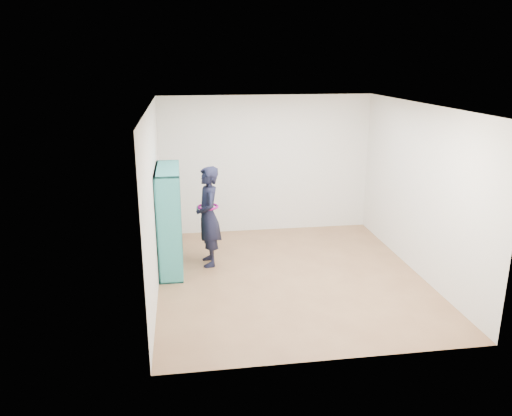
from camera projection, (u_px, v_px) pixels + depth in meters
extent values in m
plane|color=brown|center=(290.00, 277.00, 7.71)|extent=(4.50, 4.50, 0.00)
plane|color=white|center=(294.00, 106.00, 6.96)|extent=(4.50, 4.50, 0.00)
cube|color=silver|center=(154.00, 201.00, 7.05)|extent=(0.02, 4.50, 2.60)
cube|color=silver|center=(420.00, 190.00, 7.62)|extent=(0.02, 4.50, 2.60)
cube|color=silver|center=(266.00, 165.00, 9.47)|extent=(4.00, 0.02, 2.60)
cube|color=silver|center=(338.00, 252.00, 5.20)|extent=(4.00, 0.02, 2.60)
cube|color=teal|center=(169.00, 232.00, 7.23)|extent=(0.36, 0.03, 1.64)
cube|color=teal|center=(170.00, 208.00, 8.37)|extent=(0.36, 0.03, 1.64)
cube|color=teal|center=(172.00, 267.00, 8.03)|extent=(0.36, 1.23, 0.03)
cube|color=teal|center=(167.00, 169.00, 7.57)|extent=(0.36, 1.23, 0.03)
cube|color=teal|center=(159.00, 220.00, 7.78)|extent=(0.03, 1.23, 1.64)
cube|color=teal|center=(169.00, 223.00, 7.62)|extent=(0.33, 0.03, 1.59)
cube|color=teal|center=(170.00, 215.00, 7.99)|extent=(0.33, 0.03, 1.59)
cube|color=teal|center=(171.00, 243.00, 7.92)|extent=(0.33, 1.18, 0.03)
cube|color=teal|center=(170.00, 219.00, 7.80)|extent=(0.33, 1.18, 0.03)
cube|color=teal|center=(168.00, 195.00, 7.69)|extent=(0.33, 1.18, 0.03)
cube|color=beige|center=(173.00, 273.00, 7.64)|extent=(0.23, 0.14, 0.09)
cube|color=black|center=(172.00, 245.00, 7.45)|extent=(0.18, 0.16, 0.24)
cube|color=maroon|center=(171.00, 220.00, 7.34)|extent=(0.18, 0.16, 0.23)
cube|color=silver|center=(169.00, 198.00, 7.30)|extent=(0.23, 0.14, 0.09)
cube|color=navy|center=(174.00, 260.00, 7.94)|extent=(0.18, 0.16, 0.24)
cube|color=brown|center=(172.00, 237.00, 7.83)|extent=(0.18, 0.16, 0.22)
cube|color=#BFB28C|center=(171.00, 217.00, 7.79)|extent=(0.23, 0.14, 0.06)
cube|color=#26594C|center=(170.00, 187.00, 7.60)|extent=(0.18, 0.16, 0.25)
cube|color=beige|center=(174.00, 251.00, 8.32)|extent=(0.18, 0.16, 0.22)
cube|color=black|center=(172.00, 232.00, 8.27)|extent=(0.23, 0.14, 0.06)
cube|color=maroon|center=(171.00, 205.00, 8.08)|extent=(0.18, 0.16, 0.26)
cube|color=silver|center=(170.00, 181.00, 7.97)|extent=(0.18, 0.16, 0.23)
imported|color=black|center=(208.00, 217.00, 7.96)|extent=(0.44, 0.62, 1.62)
torus|color=#9A0B75|center=(208.00, 207.00, 7.92)|extent=(0.36, 0.36, 0.04)
cube|color=silver|center=(197.00, 209.00, 7.98)|extent=(0.04, 0.08, 0.12)
cube|color=black|center=(197.00, 209.00, 7.98)|extent=(0.04, 0.08, 0.12)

